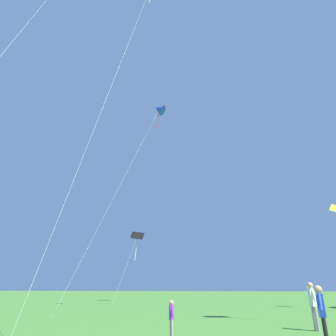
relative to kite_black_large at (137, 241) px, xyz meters
name	(u,v)px	position (x,y,z in m)	size (l,w,h in m)	color
kite_black_large	(137,241)	(0.00, 0.00, 0.00)	(1.79, 8.27, 9.02)	black
kite_blue_delta	(159,109)	(6.90, -13.14, 11.76)	(3.76, 10.63, 20.13)	blue
person_child_small	(171,315)	(12.04, -28.47, -6.91)	(0.24, 0.35, 1.17)	gray
person_foreground_watcher	(313,301)	(17.03, -25.03, -6.55)	(0.28, 0.56, 1.77)	gray
person_far_back	(322,310)	(16.54, -29.29, -6.64)	(0.22, 0.52, 1.62)	black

